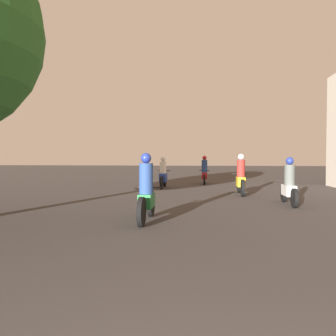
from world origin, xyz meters
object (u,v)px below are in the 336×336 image
object	(u,v)px
motorcycle_green	(146,194)
motorcycle_blue	(163,175)
motorcycle_white	(289,186)
motorcycle_red	(204,173)
motorcycle_yellow	(241,178)

from	to	relation	value
motorcycle_green	motorcycle_blue	world-z (taller)	motorcycle_green
motorcycle_white	motorcycle_red	world-z (taller)	motorcycle_red
motorcycle_white	motorcycle_yellow	bearing A→B (deg)	119.19
motorcycle_white	motorcycle_yellow	world-z (taller)	motorcycle_yellow
motorcycle_white	motorcycle_yellow	distance (m)	2.99
motorcycle_green	motorcycle_yellow	size ratio (longest dim) A/B	0.91
motorcycle_yellow	motorcycle_green	bearing A→B (deg)	-124.05
motorcycle_white	motorcycle_blue	size ratio (longest dim) A/B	1.00
motorcycle_white	motorcycle_blue	xyz separation A→B (m)	(-4.68, 5.26, 0.01)
motorcycle_white	motorcycle_red	distance (m)	8.41
motorcycle_red	motorcycle_green	bearing A→B (deg)	-99.40
motorcycle_blue	motorcycle_red	bearing A→B (deg)	48.22
motorcycle_green	motorcycle_yellow	bearing A→B (deg)	63.98
motorcycle_green	motorcycle_yellow	distance (m)	6.51
motorcycle_yellow	motorcycle_red	xyz separation A→B (m)	(-1.46, 5.23, -0.01)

